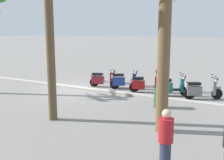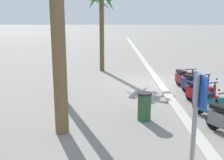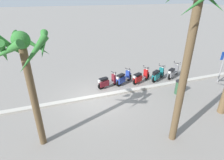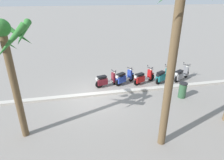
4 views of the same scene
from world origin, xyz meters
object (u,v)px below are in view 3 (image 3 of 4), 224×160
scooter_red_mid_front (140,77)px  palm_tree_near_sign (26,63)px  palm_tree_by_mall_entrance (194,25)px  litter_bin (179,87)px  crossing_sign (222,64)px  scooter_maroon_tail_end (107,82)px  scooter_grey_gap_after_mid (173,72)px  scooter_teal_far_back (158,75)px  scooter_blue_lead_nearest (123,78)px

scooter_red_mid_front → palm_tree_near_sign: palm_tree_near_sign is taller
palm_tree_by_mall_entrance → litter_bin: bearing=-130.7°
litter_bin → palm_tree_by_mall_entrance: bearing=49.3°
scooter_red_mid_front → crossing_sign: crossing_sign is taller
scooter_maroon_tail_end → scooter_grey_gap_after_mid: bearing=178.9°
scooter_teal_far_back → scooter_blue_lead_nearest: bearing=-6.1°
palm_tree_near_sign → litter_bin: 9.36m
scooter_grey_gap_after_mid → scooter_maroon_tail_end: 5.47m
scooter_red_mid_front → scooter_blue_lead_nearest: scooter_red_mid_front is taller
palm_tree_by_mall_entrance → crossing_sign: bearing=-151.0°
palm_tree_near_sign → palm_tree_by_mall_entrance: bearing=163.8°
scooter_grey_gap_after_mid → palm_tree_by_mall_entrance: (4.11, 5.64, 4.66)m
scooter_grey_gap_after_mid → litter_bin: bearing=61.7°
crossing_sign → scooter_grey_gap_after_mid: bearing=-33.8°
scooter_grey_gap_after_mid → scooter_red_mid_front: size_ratio=0.94×
scooter_red_mid_front → scooter_blue_lead_nearest: size_ratio=1.11×
scooter_red_mid_front → litter_bin: (-1.64, 2.32, 0.04)m
scooter_blue_lead_nearest → scooter_red_mid_front: bearing=171.3°
scooter_maroon_tail_end → litter_bin: scooter_maroon_tail_end is taller
scooter_red_mid_front → scooter_blue_lead_nearest: (1.32, -0.20, 0.01)m
scooter_teal_far_back → palm_tree_near_sign: size_ratio=0.31×
palm_tree_near_sign → scooter_blue_lead_nearest: bearing=-143.0°
scooter_grey_gap_after_mid → palm_tree_near_sign: size_ratio=0.33×
scooter_teal_far_back → scooter_grey_gap_after_mid: bearing=-177.7°
scooter_maroon_tail_end → palm_tree_near_sign: size_ratio=0.34×
scooter_red_mid_front → palm_tree_by_mall_entrance: palm_tree_by_mall_entrance is taller
scooter_grey_gap_after_mid → scooter_red_mid_front: bearing=-0.7°
scooter_maroon_tail_end → scooter_teal_far_back: bearing=177.7°
scooter_grey_gap_after_mid → palm_tree_by_mall_entrance: 8.40m
scooter_red_mid_front → palm_tree_by_mall_entrance: bearing=77.7°
palm_tree_near_sign → litter_bin: size_ratio=5.23×
scooter_grey_gap_after_mid → palm_tree_by_mall_entrance: bearing=53.9°
scooter_teal_far_back → litter_bin: (-0.20, 2.23, 0.02)m
scooter_teal_far_back → scooter_red_mid_front: same height
crossing_sign → palm_tree_near_sign: 12.94m
litter_bin → scooter_maroon_tail_end: bearing=-29.5°
scooter_grey_gap_after_mid → scooter_blue_lead_nearest: size_ratio=1.04×
crossing_sign → palm_tree_by_mall_entrance: size_ratio=0.35×
scooter_maroon_tail_end → palm_tree_near_sign: 6.86m
scooter_blue_lead_nearest → crossing_sign: 7.31m
crossing_sign → litter_bin: (3.97, 0.45, -1.02)m
crossing_sign → litter_bin: 4.13m
palm_tree_near_sign → scooter_red_mid_front: bearing=-149.8°
scooter_teal_far_back → palm_tree_near_sign: palm_tree_near_sign is taller
scooter_maroon_tail_end → palm_tree_by_mall_entrance: bearing=103.3°
scooter_grey_gap_after_mid → palm_tree_near_sign: 11.11m
crossing_sign → palm_tree_near_sign: bearing=9.7°
scooter_blue_lead_nearest → palm_tree_near_sign: 7.80m
litter_bin → scooter_grey_gap_after_mid: bearing=-118.3°
scooter_blue_lead_nearest → scooter_maroon_tail_end: bearing=5.8°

